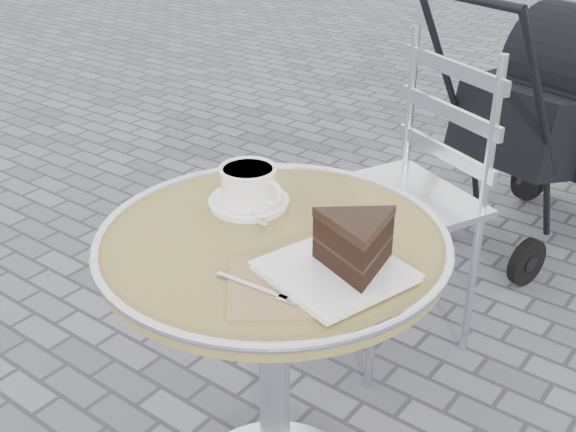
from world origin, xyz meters
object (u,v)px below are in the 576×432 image
Objects in this scene: cafe_table at (274,305)px; bistro_chair at (423,164)px; cake_plate_set at (350,250)px; baby_stroller at (555,126)px; cappuccino_set at (249,189)px.

cafe_table is 0.78× the size of bistro_chair.
cafe_table is 0.30m from cake_plate_set.
cake_plate_set is at bearing -47.78° from bistro_chair.
cake_plate_set is 0.35× the size of baby_stroller.
cake_plate_set is 0.39× the size of bistro_chair.
baby_stroller reaches higher than bistro_chair.
bistro_chair is 0.89× the size of baby_stroller.
cappuccino_set is at bearing 177.41° from cake_plate_set.
bistro_chair is at bearing 124.17° from cake_plate_set.
cappuccino_set is 1.65m from baby_stroller.
baby_stroller is (0.03, 1.69, -0.11)m from cafe_table.
cake_plate_set is 1.76m from baby_stroller.
cappuccino_set is 0.35m from cake_plate_set.
cappuccino_set is 0.17× the size of baby_stroller.
baby_stroller reaches higher than cafe_table.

